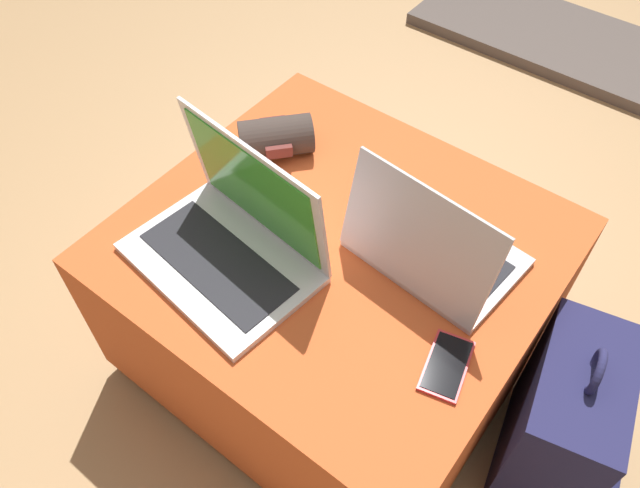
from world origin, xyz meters
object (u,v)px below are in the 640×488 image
Objects in this scene: laptop_near at (232,238)px; wrist_brace at (276,137)px; backpack at (563,426)px; laptop_far at (430,247)px; cell_phone at (447,365)px.

wrist_brace is at bearing 121.06° from laptop_near.
laptop_near is at bearing 95.31° from backpack.
laptop_far is 1.83× the size of wrist_brace.
laptop_far is at bearing -63.78° from cell_phone.
cell_phone is 0.30× the size of backpack.
cell_phone is 0.40m from backpack.
laptop_near reaches higher than cell_phone.
cell_phone is 0.65m from wrist_brace.
laptop_near is 2.17× the size of wrist_brace.
laptop_far is at bearing 41.33° from laptop_near.
laptop_far is 0.46m from wrist_brace.
laptop_far reaches higher than wrist_brace.
wrist_brace is (-0.60, 0.25, 0.04)m from cell_phone.
backpack is (0.70, 0.22, -0.32)m from laptop_near.
cell_phone is 0.77× the size of wrist_brace.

